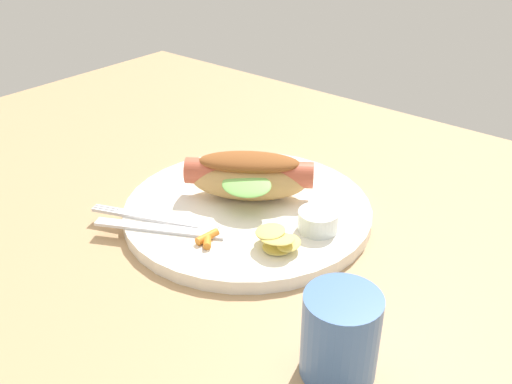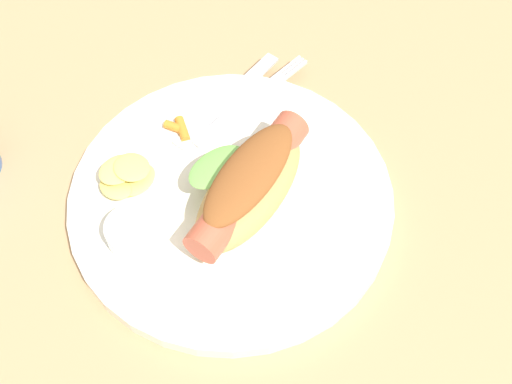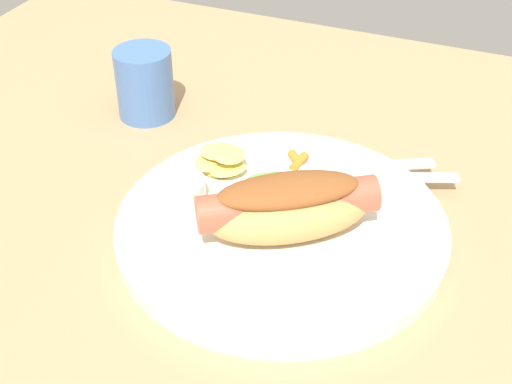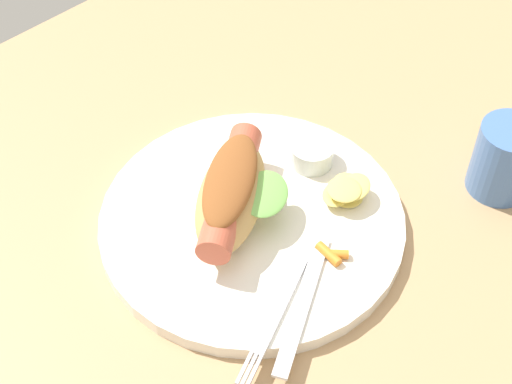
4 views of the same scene
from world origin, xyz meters
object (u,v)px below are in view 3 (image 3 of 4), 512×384
at_px(plate, 281,227).
at_px(fork, 374,177).
at_px(hot_dog, 288,206).
at_px(knife, 359,167).
at_px(sauce_ramekin, 181,191).
at_px(drinking_cup, 145,83).
at_px(carrot_garnish, 297,161).
at_px(chips_pile, 221,161).

xyz_separation_m(plate, fork, (0.06, 0.09, 0.01)).
bearing_deg(fork, hot_dog, -135.88).
distance_m(fork, knife, 0.02).
relative_size(sauce_ramekin, fork, 0.30).
bearing_deg(knife, drinking_cup, 144.28).
bearing_deg(plate, carrot_garnish, 100.92).
distance_m(knife, carrot_garnish, 0.06).
height_order(sauce_ramekin, knife, sauce_ramekin).
distance_m(fork, drinking_cup, 0.29).
bearing_deg(plate, chips_pile, 149.04).
bearing_deg(sauce_ramekin, chips_pile, 77.05).
xyz_separation_m(sauce_ramekin, drinking_cup, (-0.12, 0.15, 0.01)).
bearing_deg(drinking_cup, plate, -32.94).
bearing_deg(knife, chips_pile, 176.35).
height_order(fork, chips_pile, chips_pile).
distance_m(knife, drinking_cup, 0.27).
distance_m(hot_dog, sauce_ramekin, 0.11).
bearing_deg(carrot_garnish, sauce_ramekin, -129.00).
height_order(plate, hot_dog, hot_dog).
relative_size(hot_dog, knife, 1.01).
bearing_deg(fork, plate, -144.51).
distance_m(sauce_ramekin, fork, 0.19).
bearing_deg(carrot_garnish, knife, 15.88).
bearing_deg(knife, hot_dog, -131.94).
bearing_deg(chips_pile, knife, 24.18).
relative_size(plate, drinking_cup, 3.79).
bearing_deg(drinking_cup, carrot_garnish, -14.68).
relative_size(plate, hot_dog, 1.94).
relative_size(hot_dog, chips_pile, 2.47).
distance_m(carrot_garnish, drinking_cup, 0.21).
relative_size(sauce_ramekin, drinking_cup, 0.58).
height_order(plate, carrot_garnish, carrot_garnish).
bearing_deg(plate, knife, 68.46).
xyz_separation_m(knife, drinking_cup, (-0.26, 0.04, 0.02)).
xyz_separation_m(hot_dog, fork, (0.05, 0.11, -0.03)).
height_order(chips_pile, drinking_cup, drinking_cup).
height_order(plate, chips_pile, chips_pile).
bearing_deg(carrot_garnish, fork, 3.62).
bearing_deg(drinking_cup, chips_pile, -34.12).
bearing_deg(plate, drinking_cup, 147.06).
distance_m(plate, sauce_ramekin, 0.10).
relative_size(sauce_ramekin, carrot_garnish, 1.48).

